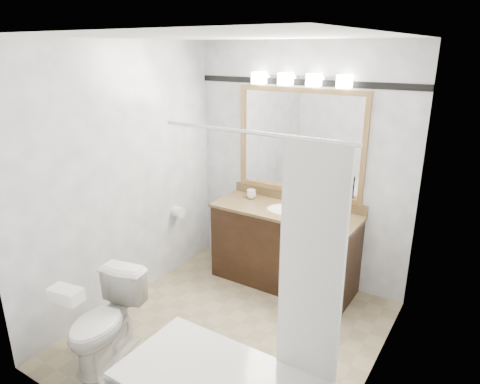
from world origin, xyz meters
name	(u,v)px	position (x,y,z in m)	size (l,w,h in m)	color
room	(230,201)	(0.00, 0.00, 1.25)	(2.42, 2.62, 2.52)	gray
vanity	(284,246)	(0.00, 1.02, 0.44)	(1.53, 0.58, 0.97)	black
mirror	(299,143)	(0.00, 1.28, 1.50)	(1.40, 0.04, 1.10)	#A57D4A
vanity_light_bar	(300,79)	(0.00, 1.23, 2.13)	(1.02, 0.14, 0.12)	silver
accent_stripe	(303,82)	(0.00, 1.29, 2.10)	(2.40, 0.01, 0.06)	black
tp_roll	(178,212)	(-1.14, 0.66, 0.70)	(0.12, 0.12, 0.11)	white
toilet	(105,321)	(-0.66, -0.82, 0.36)	(0.40, 0.70, 0.71)	white
tissue_box	(66,295)	(-0.66, -1.12, 0.76)	(0.24, 0.13, 0.10)	white
coffee_maker	(324,205)	(0.44, 0.94, 1.01)	(0.16, 0.20, 0.31)	black
cup_left	(252,195)	(-0.47, 1.12, 0.89)	(0.10, 0.10, 0.08)	white
cup_right	(251,194)	(-0.49, 1.15, 0.90)	(0.10, 0.10, 0.09)	white
soap_bottle_a	(285,199)	(-0.09, 1.18, 0.90)	(0.04, 0.04, 0.09)	white
soap_bottle_b	(297,200)	(0.04, 1.22, 0.89)	(0.07, 0.07, 0.09)	white
soap_bar	(298,207)	(0.09, 1.13, 0.86)	(0.07, 0.04, 0.02)	beige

